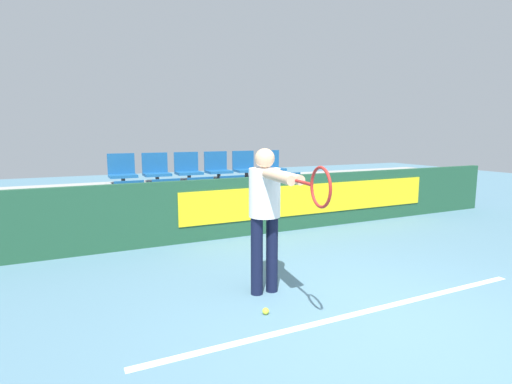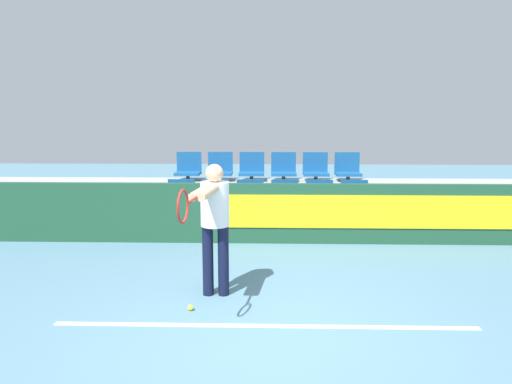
{
  "view_description": "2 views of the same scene",
  "coord_description": "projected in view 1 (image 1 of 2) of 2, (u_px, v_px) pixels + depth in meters",
  "views": [
    {
      "loc": [
        -2.48,
        -2.6,
        1.73
      ],
      "look_at": [
        -0.24,
        2.04,
        0.96
      ],
      "focal_mm": 28.0,
      "sensor_mm": 36.0,
      "label": 1
    },
    {
      "loc": [
        0.04,
        -4.56,
        2.21
      ],
      "look_at": [
        -0.14,
        2.06,
        1.09
      ],
      "focal_mm": 35.0,
      "sensor_mm": 36.0,
      "label": 2
    }
  ],
  "objects": [
    {
      "name": "stadium_chair_9",
      "position": [
        217.0,
        167.0,
        8.05
      ],
      "size": [
        0.48,
        0.4,
        0.54
      ],
      "color": "#333333",
      "rests_on": "bleacher_tier_middle"
    },
    {
      "name": "court_baseline",
      "position": [
        359.0,
        313.0,
        3.86
      ],
      "size": [
        4.36,
        0.08,
        0.01
      ],
      "color": "white",
      "rests_on": "ground"
    },
    {
      "name": "stadium_chair_11",
      "position": [
        271.0,
        165.0,
        8.58
      ],
      "size": [
        0.48,
        0.4,
        0.54
      ],
      "color": "#333333",
      "rests_on": "bleacher_tier_middle"
    },
    {
      "name": "stadium_chair_2",
      "position": [
        203.0,
        195.0,
        7.06
      ],
      "size": [
        0.48,
        0.4,
        0.54
      ],
      "color": "#333333",
      "rests_on": "bleacher_tier_front"
    },
    {
      "name": "stadium_chair_0",
      "position": [
        131.0,
        200.0,
        6.53
      ],
      "size": [
        0.48,
        0.4,
        0.54
      ],
      "color": "#333333",
      "rests_on": "bleacher_tier_front"
    },
    {
      "name": "stadium_chair_7",
      "position": [
        156.0,
        170.0,
        7.53
      ],
      "size": [
        0.48,
        0.4,
        0.54
      ],
      "color": "#333333",
      "rests_on": "bleacher_tier_middle"
    },
    {
      "name": "bleacher_tier_front",
      "position": [
        222.0,
        219.0,
        7.15
      ],
      "size": [
        11.7,
        0.89,
        0.41
      ],
      "color": "#9E9E99",
      "rests_on": "ground"
    },
    {
      "name": "tennis_ball",
      "position": [
        266.0,
        311.0,
        3.83
      ],
      "size": [
        0.07,
        0.07,
        0.07
      ],
      "color": "#CCDB33",
      "rests_on": "ground"
    },
    {
      "name": "ground_plane",
      "position": [
        377.0,
        324.0,
        3.64
      ],
      "size": [
        30.0,
        30.0,
        0.0
      ],
      "primitive_type": "plane",
      "color": "slate"
    },
    {
      "name": "stadium_chair_10",
      "position": [
        245.0,
        166.0,
        8.32
      ],
      "size": [
        0.48,
        0.4,
        0.54
      ],
      "color": "#333333",
      "rests_on": "bleacher_tier_middle"
    },
    {
      "name": "stadium_chair_3",
      "position": [
        235.0,
        193.0,
        7.32
      ],
      "size": [
        0.48,
        0.4,
        0.54
      ],
      "color": "#333333",
      "rests_on": "bleacher_tier_front"
    },
    {
      "name": "stadium_chair_4",
      "position": [
        264.0,
        191.0,
        7.59
      ],
      "size": [
        0.48,
        0.4,
        0.54
      ],
      "color": "#333333",
      "rests_on": "bleacher_tier_front"
    },
    {
      "name": "bleacher_tier_middle",
      "position": [
        205.0,
        200.0,
        7.91
      ],
      "size": [
        11.7,
        0.89,
        0.82
      ],
      "color": "#9E9E99",
      "rests_on": "ground"
    },
    {
      "name": "tennis_player",
      "position": [
        267.0,
        205.0,
        4.15
      ],
      "size": [
        0.36,
        1.56,
        1.57
      ],
      "rotation": [
        0.0,
        0.0,
        -0.12
      ],
      "color": "black",
      "rests_on": "ground"
    },
    {
      "name": "barrier_wall",
      "position": [
        235.0,
        207.0,
        6.65
      ],
      "size": [
        12.1,
        0.14,
        0.99
      ],
      "color": "#1E4C33",
      "rests_on": "ground"
    },
    {
      "name": "stadium_chair_8",
      "position": [
        188.0,
        168.0,
        7.79
      ],
      "size": [
        0.48,
        0.4,
        0.54
      ],
      "color": "#333333",
      "rests_on": "bleacher_tier_middle"
    },
    {
      "name": "stadium_chair_5",
      "position": [
        292.0,
        189.0,
        7.85
      ],
      "size": [
        0.48,
        0.4,
        0.54
      ],
      "color": "#333333",
      "rests_on": "bleacher_tier_front"
    },
    {
      "name": "stadium_chair_1",
      "position": [
        168.0,
        198.0,
        6.79
      ],
      "size": [
        0.48,
        0.4,
        0.54
      ],
      "color": "#333333",
      "rests_on": "bleacher_tier_front"
    },
    {
      "name": "stadium_chair_6",
      "position": [
        122.0,
        171.0,
        7.26
      ],
      "size": [
        0.48,
        0.4,
        0.54
      ],
      "color": "#333333",
      "rests_on": "bleacher_tier_middle"
    }
  ]
}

